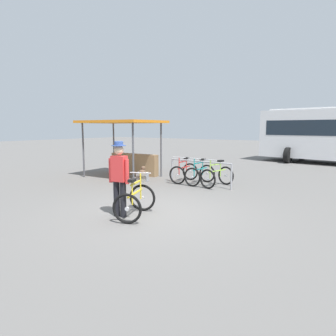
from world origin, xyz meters
TOP-DOWN VIEW (x-y plane):
  - ground_plane at (0.00, 0.00)m, footprint 80.00×80.00m
  - bike_rack_rail at (-0.76, 3.61)m, footprint 2.50×0.23m
  - racked_bike_red at (-1.55, 3.85)m, footprint 0.74×1.15m
  - racked_bike_teal at (-0.85, 3.80)m, footprint 0.70×1.11m
  - racked_bike_lime at (-0.15, 3.75)m, footprint 0.86×1.19m
  - featured_bicycle at (-0.19, -0.40)m, footprint 1.01×1.26m
  - person_with_featured_bike at (-0.45, -0.69)m, footprint 0.52×0.32m
  - market_stall at (-4.26, 3.75)m, footprint 3.19×2.42m

SIDE VIEW (x-z plane):
  - ground_plane at x=0.00m, z-range 0.00..0.00m
  - racked_bike_red at x=-1.55m, z-range -0.12..0.86m
  - racked_bike_teal at x=-0.85m, z-range -0.12..0.85m
  - racked_bike_lime at x=-0.15m, z-range -0.12..0.85m
  - featured_bicycle at x=-0.19m, z-range -0.06..1.03m
  - bike_rack_rail at x=-0.76m, z-range 0.20..1.08m
  - person_with_featured_bike at x=-0.45m, z-range 0.09..1.81m
  - market_stall at x=-4.26m, z-range 0.24..2.54m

